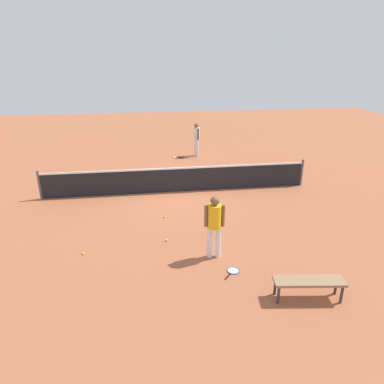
% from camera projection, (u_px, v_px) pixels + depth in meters
% --- Properties ---
extents(ground_plane, '(40.00, 40.00, 0.00)m').
position_uv_depth(ground_plane, '(177.00, 192.00, 13.48)').
color(ground_plane, '#9E5638').
extents(court_net, '(10.09, 0.09, 1.07)m').
position_uv_depth(court_net, '(177.00, 179.00, 13.30)').
color(court_net, '#4C4C51').
rests_on(court_net, ground_plane).
extents(player_near_side, '(0.53, 0.38, 1.70)m').
position_uv_depth(player_near_side, '(214.00, 222.00, 8.79)').
color(player_near_side, white).
rests_on(player_near_side, ground_plane).
extents(player_far_side, '(0.42, 0.52, 1.70)m').
position_uv_depth(player_far_side, '(196.00, 137.00, 17.85)').
color(player_far_side, white).
rests_on(player_far_side, ground_plane).
extents(tennis_racket_near_player, '(0.51, 0.55, 0.03)m').
position_uv_depth(tennis_racket_near_player, '(233.00, 271.00, 8.52)').
color(tennis_racket_near_player, blue).
rests_on(tennis_racket_near_player, ground_plane).
extents(tennis_racket_far_player, '(0.61, 0.40, 0.03)m').
position_uv_depth(tennis_racket_far_player, '(176.00, 157.00, 17.92)').
color(tennis_racket_far_player, red).
rests_on(tennis_racket_far_player, ground_plane).
extents(tennis_ball_near_player, '(0.07, 0.07, 0.07)m').
position_uv_depth(tennis_ball_near_player, '(83.00, 253.00, 9.24)').
color(tennis_ball_near_player, '#C6E033').
rests_on(tennis_ball_near_player, ground_plane).
extents(tennis_ball_by_net, '(0.07, 0.07, 0.07)m').
position_uv_depth(tennis_ball_by_net, '(167.00, 240.00, 9.90)').
color(tennis_ball_by_net, '#C6E033').
rests_on(tennis_ball_by_net, ground_plane).
extents(tennis_ball_midcourt, '(0.07, 0.07, 0.07)m').
position_uv_depth(tennis_ball_midcourt, '(164.00, 217.00, 11.33)').
color(tennis_ball_midcourt, '#C6E033').
rests_on(tennis_ball_midcourt, ground_plane).
extents(courtside_bench, '(1.54, 0.59, 0.48)m').
position_uv_depth(courtside_bench, '(309.00, 282.00, 7.44)').
color(courtside_bench, olive).
rests_on(courtside_bench, ground_plane).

